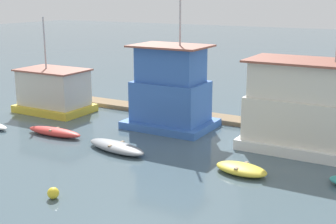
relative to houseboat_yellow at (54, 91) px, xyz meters
The scene contains 9 objects.
ground_plane 10.39m from the houseboat_yellow, ahead, with size 200.00×200.00×0.00m, color #475B66.
dock_walkway 11.02m from the houseboat_yellow, 19.99° to the left, with size 33.80×1.74×0.30m, color #846B4C.
houseboat_yellow is the anchor object (origin of this frame).
houseboat_blue 9.77m from the houseboat_yellow, ahead, with size 5.59×4.14×8.83m.
houseboat_white 18.59m from the houseboat_yellow, ahead, with size 6.94×4.15×7.35m.
dinghy_red 6.53m from the houseboat_yellow, 47.46° to the right, with size 4.06×1.15×0.50m.
dinghy_grey 10.90m from the houseboat_yellow, 28.91° to the right, with size 4.29×2.10×0.51m.
dinghy_yellow 17.64m from the houseboat_yellow, 16.44° to the right, with size 2.87×1.80×0.49m.
buoy_yellow 16.04m from the houseboat_yellow, 47.39° to the right, with size 0.52×0.52×0.52m, color yellow.
Camera 1 is at (14.19, -25.93, 8.63)m, focal length 50.00 mm.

